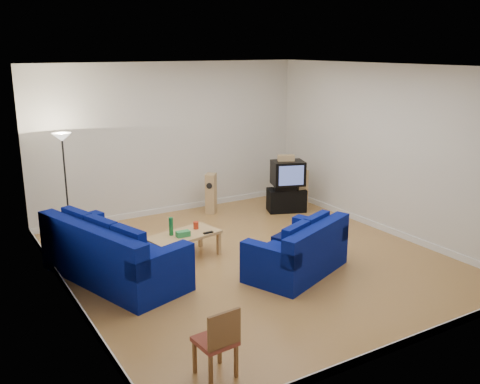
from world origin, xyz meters
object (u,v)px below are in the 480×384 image
sofa_three_seat (111,258)px  coffee_table (184,237)px  sofa_loveseat (299,254)px  television (288,173)px  tv_stand (286,200)px

sofa_three_seat → coffee_table: size_ratio=2.03×
sofa_loveseat → television: television is taller
tv_stand → television: bearing=-81.1°
coffee_table → sofa_three_seat: bearing=-171.5°
sofa_three_seat → sofa_loveseat: bearing=46.4°
sofa_loveseat → coffee_table: sofa_loveseat is taller
coffee_table → sofa_loveseat: bearing=-48.5°
sofa_loveseat → tv_stand: size_ratio=2.40×
sofa_loveseat → television: 3.34m
coffee_table → tv_stand: bearing=23.4°
sofa_three_seat → sofa_loveseat: sofa_three_seat is taller
sofa_three_seat → tv_stand: size_ratio=3.30×
sofa_three_seat → coffee_table: bearing=80.9°
sofa_three_seat → coffee_table: (1.32, 0.20, 0.03)m
sofa_loveseat → television: (1.78, 2.78, 0.54)m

